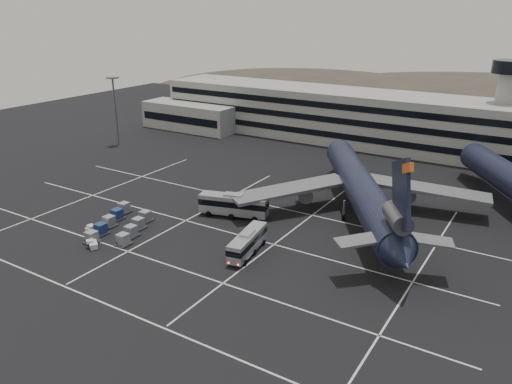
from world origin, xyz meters
TOP-DOWN VIEW (x-y plane):
  - ground at (0.00, 0.00)m, footprint 260.00×260.00m
  - lane_markings at (0.95, 0.72)m, footprint 90.00×55.62m
  - terminal at (-2.95, 71.14)m, footprint 125.00×26.00m
  - hills at (17.99, 170.00)m, footprint 352.00×180.00m
  - lightpole_left at (-55.00, 35.00)m, footprint 2.40×2.40m
  - trijet_main at (19.53, 21.93)m, footprint 41.20×51.54m
  - bus_near at (10.11, -0.83)m, footprint 4.08×10.67m
  - bus_far at (0.21, 10.02)m, footprint 12.75×6.04m
  - tug_a at (-15.90, -8.05)m, footprint 1.87×2.67m
  - tug_b at (-11.44, -11.99)m, footprint 2.46×2.23m
  - uld_cluster at (-13.06, -4.68)m, footprint 12.45×14.65m

SIDE VIEW (x-z plane):
  - hills at x=17.99m, z-range -34.07..9.93m
  - ground at x=0.00m, z-range 0.00..0.00m
  - lane_markings at x=0.95m, z-range 0.00..0.01m
  - tug_b at x=-11.44m, z-range -0.08..1.29m
  - tug_a at x=-15.90m, z-range -0.09..1.49m
  - uld_cluster at x=-13.06m, z-range -0.02..1.93m
  - bus_near at x=10.11m, z-range 0.17..3.85m
  - bus_far at x=0.21m, z-range 0.21..4.60m
  - trijet_main at x=19.53m, z-range -3.79..14.29m
  - terminal at x=-2.95m, z-range -5.07..18.93m
  - lightpole_left at x=-55.00m, z-range 2.68..20.95m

